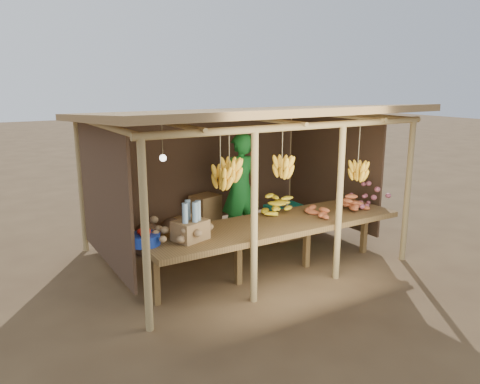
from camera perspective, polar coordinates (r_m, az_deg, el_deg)
ground at (r=7.68m, az=-0.00°, el=-7.64°), size 60.00×60.00×0.00m
stall_structure at (r=7.11m, az=0.40°, el=6.49°), size 4.70×3.50×2.43m
counter at (r=6.69m, az=4.22°, el=-4.21°), size 3.90×1.05×0.80m
potato_heap at (r=5.96m, az=-7.39°, el=-4.04°), size 1.03×0.68×0.37m
sweet_potato_heap at (r=7.23m, az=12.52°, el=-1.16°), size 1.05×0.69×0.36m
onion_heap at (r=7.88m, az=15.34°, el=-0.13°), size 0.99×0.79×0.36m
banana_pile at (r=7.10m, az=4.83°, el=-1.19°), size 0.74×0.61×0.35m
tomato_basin at (r=5.86m, az=-11.56°, el=-5.54°), size 0.38×0.38×0.20m
bottle_box at (r=5.91m, az=-6.09°, el=-4.03°), size 0.48×0.42×0.51m
vendor at (r=7.90m, az=0.03°, el=0.26°), size 0.75×0.54×1.93m
tarp_crate at (r=8.48m, az=5.61°, el=-3.46°), size 0.65×0.56×0.75m
carton_stack at (r=8.37m, az=-5.28°, el=-3.49°), size 1.10×0.53×0.76m
burlap_sacks at (r=7.84m, az=-9.75°, el=-5.24°), size 0.90×0.47×0.64m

